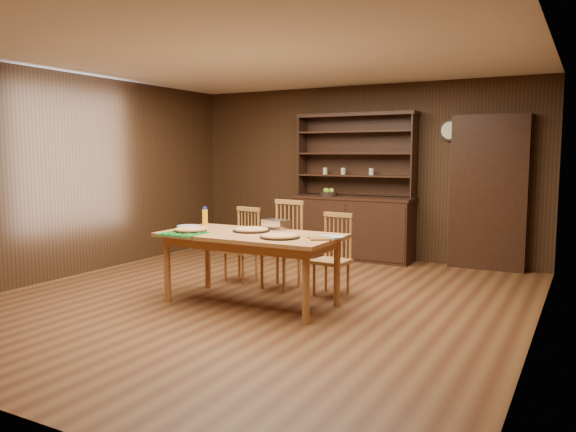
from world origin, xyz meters
The scene contains 20 objects.
floor centered at (0.00, 0.00, 0.00)m, with size 6.00×6.00×0.00m, color brown.
room_shell centered at (0.00, 0.00, 1.58)m, with size 6.00×6.00×6.00m.
china_hutch centered at (0.00, 2.75, 0.60)m, with size 1.84×0.52×2.17m.
doorway centered at (1.90, 2.90, 1.05)m, with size 1.00×0.18×2.10m, color black.
wall_clock centered at (1.35, 2.96, 1.90)m, with size 0.30×0.05×0.30m.
dining_table centered at (0.02, -0.16, 0.67)m, with size 1.88×0.94×0.75m.
chair_left centered at (-0.65, 0.76, 0.48)m, with size 0.41×0.40×0.91m.
chair_center centered at (-0.03, 0.68, 0.55)m, with size 0.47×0.45×1.03m.
chair_right centered at (0.62, 0.64, 0.48)m, with size 0.40×0.39×0.92m.
pizza_left centered at (-0.62, -0.34, 0.77)m, with size 0.36×0.36×0.04m.
pizza_right centered at (0.45, -0.29, 0.77)m, with size 0.40×0.40×0.04m.
pizza_center centered at (-0.05, -0.03, 0.77)m, with size 0.40×0.40×0.04m.
cooling_rack centered at (-0.56, -0.53, 0.76)m, with size 0.38×0.38×0.02m, color #0B9931, non-canonical shape.
plate_left centered at (-0.87, -0.05, 0.76)m, with size 0.27×0.27×0.02m.
plate_right centered at (0.88, -0.02, 0.76)m, with size 0.28×0.28×0.02m.
foil_dish centered at (0.10, 0.25, 0.80)m, with size 0.27×0.19×0.11m, color white.
juice_bottle centered at (-0.83, 0.19, 0.85)m, with size 0.06×0.06×0.21m.
pot_holder_a centered at (0.83, -0.18, 0.76)m, with size 0.20×0.20×0.02m, color red.
pot_holder_b centered at (0.82, -0.12, 0.76)m, with size 0.19×0.19×0.01m, color red.
fruit_bowl centered at (-0.38, 2.69, 0.98)m, with size 0.27×0.27×0.12m.
Camera 1 is at (3.14, -5.06, 1.58)m, focal length 35.00 mm.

